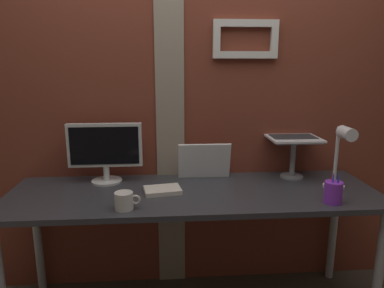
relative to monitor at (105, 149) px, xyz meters
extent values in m
cube|color=brown|center=(0.51, 0.18, 0.36)|extent=(3.28, 0.12, 2.65)
cube|color=gray|center=(0.39, 0.12, 0.36)|extent=(0.18, 0.01, 2.65)
cube|color=white|center=(0.85, 0.10, 0.73)|extent=(0.39, 0.03, 0.04)
cube|color=white|center=(0.85, 0.10, 0.54)|extent=(0.39, 0.03, 0.04)
cube|color=white|center=(0.67, 0.10, 0.63)|extent=(0.04, 0.03, 0.14)
cube|color=white|center=(1.02, 0.10, 0.63)|extent=(0.04, 0.03, 0.14)
cube|color=#333338|center=(0.51, -0.20, -0.22)|extent=(2.07, 0.64, 0.03)
cylinder|color=#B2B2B7|center=(1.49, -0.46, -0.60)|extent=(0.05, 0.05, 0.73)
cylinder|color=#B2B2B7|center=(-0.47, 0.06, -0.60)|extent=(0.05, 0.05, 0.73)
cylinder|color=#B2B2B7|center=(1.49, 0.06, -0.60)|extent=(0.05, 0.05, 0.73)
cylinder|color=silver|center=(0.00, 0.00, -0.20)|extent=(0.18, 0.18, 0.01)
cylinder|color=silver|center=(0.00, 0.00, -0.15)|extent=(0.04, 0.04, 0.09)
cube|color=silver|center=(0.00, 0.00, 0.02)|extent=(0.44, 0.04, 0.26)
cube|color=black|center=(0.00, -0.02, 0.02)|extent=(0.40, 0.00, 0.22)
cylinder|color=gray|center=(1.15, 0.00, -0.20)|extent=(0.14, 0.14, 0.01)
cylinder|color=gray|center=(1.15, 0.00, -0.08)|extent=(0.03, 0.03, 0.22)
cube|color=gray|center=(1.15, 0.00, 0.03)|extent=(0.28, 0.22, 0.01)
cube|color=white|center=(1.15, 0.00, 0.04)|extent=(0.31, 0.24, 0.01)
cube|color=#2D2D30|center=(1.15, 0.02, 0.05)|extent=(0.27, 0.15, 0.00)
cube|color=white|center=(1.15, 0.15, 0.17)|extent=(0.31, 0.06, 0.24)
cube|color=black|center=(1.15, 0.15, 0.17)|extent=(0.28, 0.05, 0.21)
cube|color=white|center=(0.60, 0.03, -0.10)|extent=(0.32, 0.06, 0.23)
cylinder|color=white|center=(1.32, -0.20, -0.20)|extent=(0.12, 0.12, 0.02)
cylinder|color=white|center=(1.32, -0.20, -0.02)|extent=(0.02, 0.02, 0.34)
cylinder|color=white|center=(1.32, -0.29, 0.13)|extent=(0.07, 0.11, 0.07)
cylinder|color=purple|center=(1.21, -0.42, -0.15)|extent=(0.09, 0.09, 0.11)
cylinder|color=red|center=(1.21, -0.40, -0.13)|extent=(0.02, 0.01, 0.14)
cylinder|color=blue|center=(1.20, -0.43, -0.13)|extent=(0.01, 0.01, 0.14)
cylinder|color=blue|center=(1.23, -0.43, -0.12)|extent=(0.02, 0.03, 0.15)
cylinder|color=silver|center=(0.15, -0.42, -0.16)|extent=(0.09, 0.09, 0.09)
torus|color=silver|center=(0.21, -0.42, -0.16)|extent=(0.05, 0.01, 0.05)
cube|color=silver|center=(0.34, -0.20, -0.20)|extent=(0.22, 0.17, 0.02)
camera|label=1|loc=(0.36, -2.07, 0.50)|focal=33.12mm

